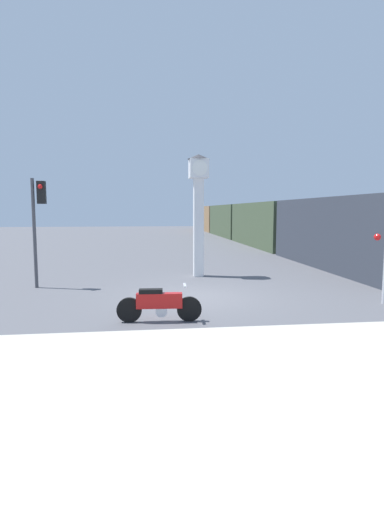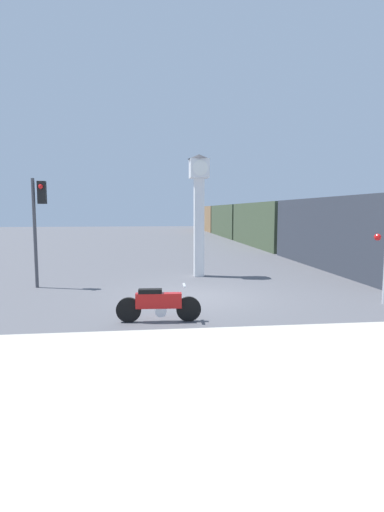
% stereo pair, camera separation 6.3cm
% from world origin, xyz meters
% --- Properties ---
extents(ground_plane, '(120.00, 120.00, 0.00)m').
position_xyz_m(ground_plane, '(0.00, 0.00, 0.00)').
color(ground_plane, '#56565B').
extents(sidewalk_strip, '(36.00, 6.00, 0.10)m').
position_xyz_m(sidewalk_strip, '(0.00, -6.76, 0.05)').
color(sidewalk_strip, '#BCB7A8').
rests_on(sidewalk_strip, ground_plane).
extents(motorcycle, '(2.13, 0.46, 0.94)m').
position_xyz_m(motorcycle, '(-1.25, -2.75, 0.45)').
color(motorcycle, black).
rests_on(motorcycle, ground_plane).
extents(clock_tower, '(0.93, 0.93, 5.10)m').
position_xyz_m(clock_tower, '(0.70, 4.13, 3.31)').
color(clock_tower, white).
rests_on(clock_tower, ground_plane).
extents(freight_train, '(2.80, 49.65, 3.40)m').
position_xyz_m(freight_train, '(8.07, 24.48, 1.70)').
color(freight_train, '#333842').
rests_on(freight_train, ground_plane).
extents(traffic_light, '(0.50, 0.35, 3.92)m').
position_xyz_m(traffic_light, '(-5.33, 2.27, 2.70)').
color(traffic_light, '#47474C').
rests_on(traffic_light, ground_plane).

